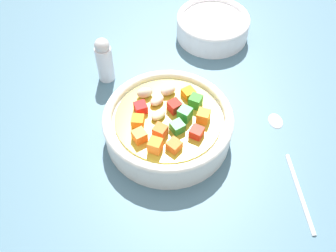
% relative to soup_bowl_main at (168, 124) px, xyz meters
% --- Properties ---
extents(ground_plane, '(1.40, 1.40, 0.02)m').
position_rel_soup_bowl_main_xyz_m(ground_plane, '(0.00, 0.00, -0.04)').
color(ground_plane, '#42667A').
extents(soup_bowl_main, '(0.20, 0.20, 0.07)m').
position_rel_soup_bowl_main_xyz_m(soup_bowl_main, '(0.00, 0.00, 0.00)').
color(soup_bowl_main, white).
rests_on(soup_bowl_main, ground_plane).
extents(spoon, '(0.10, 0.20, 0.01)m').
position_rel_soup_bowl_main_xyz_m(spoon, '(0.14, -0.12, -0.03)').
color(spoon, silver).
rests_on(spoon, ground_plane).
extents(side_bowl_small, '(0.14, 0.14, 0.05)m').
position_rel_soup_bowl_main_xyz_m(side_bowl_small, '(0.20, 0.17, -0.00)').
color(side_bowl_small, white).
rests_on(side_bowl_small, ground_plane).
extents(pepper_shaker, '(0.03, 0.03, 0.09)m').
position_rel_soup_bowl_main_xyz_m(pepper_shaker, '(-0.03, 0.17, 0.01)').
color(pepper_shaker, silver).
rests_on(pepper_shaker, ground_plane).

